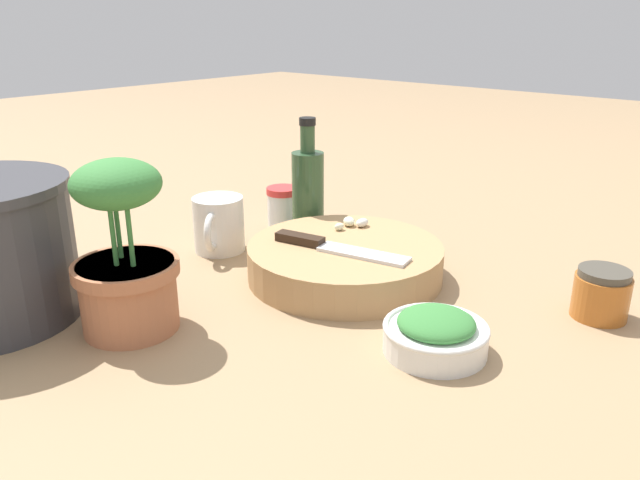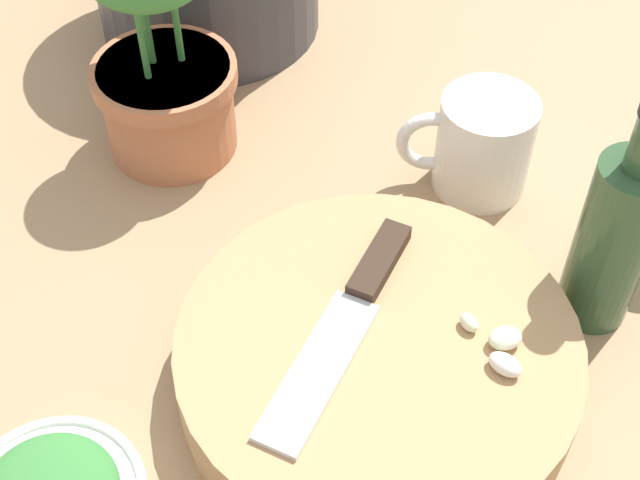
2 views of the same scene
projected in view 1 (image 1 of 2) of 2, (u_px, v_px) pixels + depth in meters
The scene contains 10 objects.
ground_plane at pixel (313, 292), 0.89m from camera, with size 5.00×5.00×0.00m, color #997A56.
cutting_board at pixel (347, 262), 0.93m from camera, with size 0.29×0.29×0.05m.
chef_knife at pixel (332, 246), 0.90m from camera, with size 0.21×0.07×0.01m.
garlic_cloves at pixel (352, 223), 1.00m from camera, with size 0.04×0.06×0.01m.
herb_bowl at pixel (436, 333), 0.73m from camera, with size 0.12×0.12×0.05m.
spice_jar at pixel (283, 206), 1.16m from camera, with size 0.06×0.06×0.07m.
coffee_mug at pixel (218, 225), 1.03m from camera, with size 0.09×0.11×0.09m.
honey_jar at pixel (601, 294), 0.81m from camera, with size 0.07×0.07×0.07m.
oil_bottle at pixel (308, 191), 1.08m from camera, with size 0.06×0.06×0.21m.
potted_herb at pixel (125, 260), 0.76m from camera, with size 0.13×0.13×0.22m.
Camera 1 is at (-0.54, 0.61, 0.38)m, focal length 35.00 mm.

